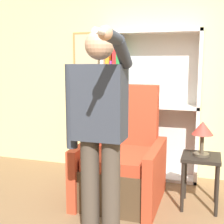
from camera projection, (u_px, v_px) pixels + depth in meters
name	position (u px, v px, depth m)	size (l,w,h in m)	color
wall_back	(159.00, 70.00, 4.09)	(8.00, 0.11, 2.80)	#DBCC84
bookcase	(138.00, 108.00, 4.09)	(1.26, 0.28, 1.90)	silver
armchair	(122.00, 165.00, 3.46)	(0.86, 0.93, 1.25)	#4C3823
person_standing	(99.00, 128.00, 2.43)	(0.54, 0.78, 1.75)	#473D33
side_table	(201.00, 166.00, 3.22)	(0.39, 0.39, 0.56)	black
table_lamp	(203.00, 131.00, 3.16)	(0.22, 0.22, 0.36)	#4C4233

